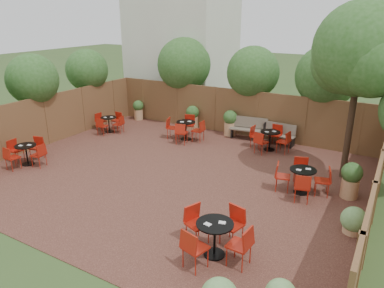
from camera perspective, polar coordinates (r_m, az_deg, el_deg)
The scene contains 13 objects.
ground at distance 12.24m, azimuth -3.04°, elevation -4.73°, with size 80.00×80.00×0.00m, color #354F23.
courtyard_paving at distance 12.23m, azimuth -3.04°, elevation -4.69°, with size 12.00×10.00×0.02m, color #3E2219.
fence_back at distance 16.08m, azimuth 6.69°, elevation 4.96°, with size 12.00×0.08×2.00m, color brown.
fence_left at distance 15.82m, azimuth -21.68°, elevation 3.44°, with size 0.08×10.00×2.00m, color brown.
fence_right at distance 10.14m, azimuth 26.77°, elevation -6.14°, with size 0.08×10.00×2.00m, color brown.
neighbour_building at distance 20.33m, azimuth -1.53°, elevation 16.73°, with size 5.00×4.00×8.00m, color beige.
overhang_foliage at distance 15.01m, azimuth -0.24°, elevation 10.57°, with size 15.29×10.56×2.52m.
courtyard_tree at distance 11.99m, azimuth 24.71°, elevation 12.51°, with size 2.89×2.81×5.45m.
park_bench_left at distance 15.59m, azimuth 8.77°, elevation 2.47°, with size 1.55×0.69×0.93m.
park_bench_right at distance 15.20m, azimuth 13.22°, elevation 1.59°, with size 1.42×0.53×0.86m.
bistro_tables at distance 12.58m, azimuth -0.82°, elevation -1.73°, with size 10.48×8.61×0.93m.
planters at distance 15.18m, azimuth 4.37°, elevation 2.56°, with size 10.93×4.10×1.11m.
low_shrubs at distance 7.84m, azimuth 14.71°, elevation -17.97°, with size 2.31×4.59×0.72m.
Camera 1 is at (6.15, -9.29, 5.06)m, focal length 34.28 mm.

